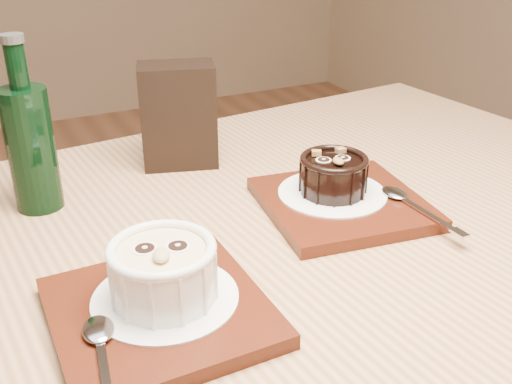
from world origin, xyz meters
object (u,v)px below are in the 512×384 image
at_px(tray_right, 342,204).
at_px(tray_left, 160,312).
at_px(ramekin_white, 163,269).
at_px(condiment_stand, 178,116).
at_px(table, 246,329).
at_px(ramekin_dark, 333,173).
at_px(green_bottle, 31,145).

bearing_deg(tray_right, tray_left, -158.46).
xyz_separation_m(ramekin_white, condiment_stand, (0.13, 0.31, 0.02)).
height_order(table, tray_right, tray_right).
bearing_deg(tray_left, table, 26.55).
xyz_separation_m(table, ramekin_dark, (0.15, 0.06, 0.13)).
relative_size(tray_right, green_bottle, 0.88).
distance_m(tray_right, green_bottle, 0.37).
bearing_deg(table, condiment_stand, 84.22).
bearing_deg(green_bottle, ramekin_dark, -25.85).
bearing_deg(tray_left, green_bottle, 102.44).
xyz_separation_m(table, tray_left, (-0.11, -0.05, 0.10)).
height_order(table, tray_left, tray_left).
distance_m(table, tray_left, 0.16).
bearing_deg(green_bottle, tray_left, -77.56).
bearing_deg(ramekin_white, condiment_stand, 85.94).
distance_m(ramekin_white, tray_right, 0.27).
bearing_deg(ramekin_dark, ramekin_white, -144.06).
bearing_deg(ramekin_white, table, 43.59).
bearing_deg(tray_left, condiment_stand, 66.86).
bearing_deg(tray_left, tray_right, 21.54).
bearing_deg(ramekin_white, tray_left, -122.26).
relative_size(ramekin_white, condiment_stand, 0.67).
relative_size(tray_left, condiment_stand, 1.29).
height_order(ramekin_white, ramekin_dark, ramekin_white).
bearing_deg(tray_right, green_bottle, 152.27).
bearing_deg(tray_right, ramekin_dark, 106.54).
bearing_deg(condiment_stand, ramekin_white, -112.31).
distance_m(ramekin_white, ramekin_dark, 0.27).
distance_m(tray_right, condiment_stand, 0.26).
xyz_separation_m(ramekin_white, green_bottle, (-0.07, 0.26, 0.03)).
distance_m(table, condiment_stand, 0.31).
xyz_separation_m(table, ramekin_white, (-0.10, -0.05, 0.14)).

